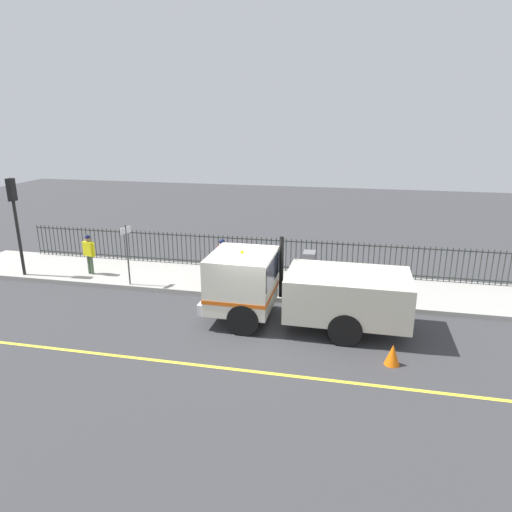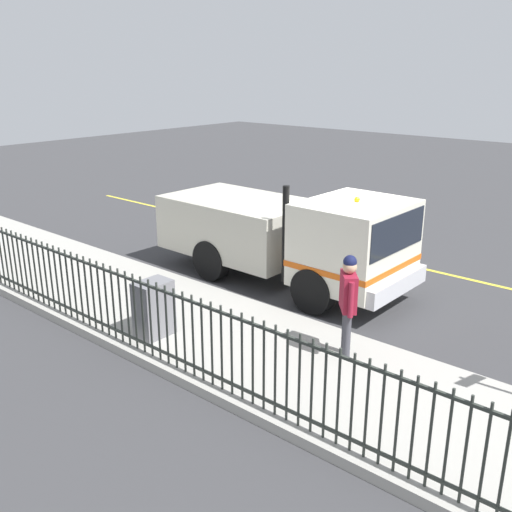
{
  "view_description": "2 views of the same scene",
  "coord_description": "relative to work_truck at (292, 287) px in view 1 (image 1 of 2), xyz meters",
  "views": [
    {
      "loc": [
        -12.47,
        -2.4,
        6.15
      ],
      "look_at": [
        1.32,
        0.57,
        1.83
      ],
      "focal_mm": 31.89,
      "sensor_mm": 36.0,
      "label": 1
    },
    {
      "loc": [
        10.3,
        6.61,
        4.77
      ],
      "look_at": [
        1.97,
        -0.51,
        1.15
      ],
      "focal_mm": 40.29,
      "sensor_mm": 36.0,
      "label": 2
    }
  ],
  "objects": [
    {
      "name": "sidewalk_slab",
      "position": [
        3.15,
        0.77,
        -1.15
      ],
      "size": [
        3.13,
        26.84,
        0.17
      ],
      "primitive_type": "cube",
      "color": "#A3A099",
      "rests_on": "ground"
    },
    {
      "name": "street_sign",
      "position": [
        1.76,
        6.33,
        0.36
      ],
      "size": [
        0.49,
        0.16,
        2.28
      ],
      "color": "#4C4C4C",
      "rests_on": "sidewalk_slab"
    },
    {
      "name": "traffic_cone",
      "position": [
        -1.86,
        -2.88,
        -0.95
      ],
      "size": [
        0.4,
        0.4,
        0.57
      ],
      "primitive_type": "cone",
      "color": "orange",
      "rests_on": "ground"
    },
    {
      "name": "pedestrian_distant",
      "position": [
        2.54,
        8.41,
        -0.08
      ],
      "size": [
        0.32,
        0.58,
        1.6
      ],
      "rotation": [
        0.0,
        0.0,
        4.43
      ],
      "color": "yellow",
      "rests_on": "sidewalk_slab"
    },
    {
      "name": "lane_marking",
      "position": [
        -2.96,
        0.77,
        -1.23
      ],
      "size": [
        0.12,
        24.16,
        0.01
      ],
      "primitive_type": "cube",
      "color": "yellow",
      "rests_on": "ground"
    },
    {
      "name": "worker_standing",
      "position": [
        2.41,
        2.91,
        0.02
      ],
      "size": [
        0.53,
        0.49,
        1.77
      ],
      "rotation": [
        0.0,
        0.0,
        -2.44
      ],
      "color": "maroon",
      "rests_on": "sidewalk_slab"
    },
    {
      "name": "iron_fence",
      "position": [
        4.53,
        0.77,
        -0.38
      ],
      "size": [
        0.04,
        22.85,
        1.36
      ],
      "color": "#2D332D",
      "rests_on": "sidewalk_slab"
    },
    {
      "name": "traffic_light_near",
      "position": [
        1.9,
        10.96,
        1.64
      ],
      "size": [
        0.32,
        0.23,
        3.8
      ],
      "rotation": [
        0.0,
        0.0,
        3.23
      ],
      "color": "black",
      "rests_on": "sidewalk_slab"
    },
    {
      "name": "ground_plane",
      "position": [
        -0.36,
        0.77,
        -1.23
      ],
      "size": [
        59.05,
        59.05,
        0.0
      ],
      "primitive_type": "plane",
      "color": "#38383A",
      "rests_on": "ground"
    },
    {
      "name": "work_truck",
      "position": [
        0.0,
        0.0,
        0.0
      ],
      "size": [
        2.35,
        6.16,
        2.52
      ],
      "rotation": [
        0.0,
        0.0,
        -0.01
      ],
      "color": "silver",
      "rests_on": "ground"
    },
    {
      "name": "utility_cabinet",
      "position": [
        3.98,
        -0.12,
        -0.55
      ],
      "size": [
        0.64,
        0.46,
        1.02
      ],
      "primitive_type": "cube",
      "color": "slate",
      "rests_on": "sidewalk_slab"
    }
  ]
}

